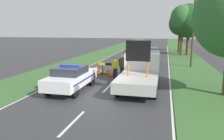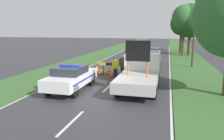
{
  "view_description": "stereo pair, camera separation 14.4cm",
  "coord_description": "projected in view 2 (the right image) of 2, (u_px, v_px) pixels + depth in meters",
  "views": [
    {
      "loc": [
        3.53,
        -11.92,
        3.74
      ],
      "look_at": [
        0.18,
        1.79,
        1.1
      ],
      "focal_mm": 35.0,
      "sensor_mm": 36.0,
      "label": 1
    },
    {
      "loc": [
        3.67,
        -11.88,
        3.74
      ],
      "look_at": [
        0.18,
        1.79,
        1.1
      ],
      "focal_mm": 35.0,
      "sensor_mm": 36.0,
      "label": 2
    }
  ],
  "objects": [
    {
      "name": "roadside_tree_near_left",
      "position": [
        184.0,
        18.0,
        30.6
      ],
      "size": [
        3.46,
        3.46,
        7.16
      ],
      "color": "#4C3823",
      "rests_on": "ground"
    },
    {
      "name": "traffic_cone_near_truck",
      "position": [
        100.0,
        70.0,
        18.55
      ],
      "size": [
        0.52,
        0.52,
        0.72
      ],
      "color": "black",
      "rests_on": "ground"
    },
    {
      "name": "police_officer",
      "position": [
        116.0,
        66.0,
        16.77
      ],
      "size": [
        0.57,
        0.36,
        1.58
      ],
      "rotation": [
        0.0,
        0.0,
        3.45
      ],
      "color": "#191E38",
      "rests_on": "ground"
    },
    {
      "name": "roadside_tree_mid_right",
      "position": [
        191.0,
        21.0,
        30.93
      ],
      "size": [
        4.58,
        4.58,
        7.32
      ],
      "color": "#4C3823",
      "rests_on": "ground"
    },
    {
      "name": "traffic_cone_behind_barrier",
      "position": [
        109.0,
        70.0,
        18.41
      ],
      "size": [
        0.52,
        0.52,
        0.71
      ],
      "color": "black",
      "rests_on": "ground"
    },
    {
      "name": "utility_pole",
      "position": [
        195.0,
        27.0,
        21.13
      ],
      "size": [
        1.2,
        0.2,
        7.76
      ],
      "color": "#473828",
      "rests_on": "ground"
    },
    {
      "name": "pedestrian_civilian",
      "position": [
        123.0,
        64.0,
        17.02
      ],
      "size": [
        0.64,
        0.4,
        1.77
      ],
      "rotation": [
        0.0,
        0.0,
        0.11
      ],
      "color": "#191E38",
      "rests_on": "ground"
    },
    {
      "name": "traffic_cone_centre_front",
      "position": [
        91.0,
        75.0,
        17.07
      ],
      "size": [
        0.35,
        0.35,
        0.49
      ],
      "color": "black",
      "rests_on": "ground"
    },
    {
      "name": "traffic_cone_lane_edge",
      "position": [
        112.0,
        73.0,
        17.51
      ],
      "size": [
        0.4,
        0.4,
        0.55
      ],
      "color": "black",
      "rests_on": "ground"
    },
    {
      "name": "traffic_cone_near_police",
      "position": [
        97.0,
        68.0,
        19.76
      ],
      "size": [
        0.39,
        0.39,
        0.54
      ],
      "color": "black",
      "rests_on": "ground"
    },
    {
      "name": "queued_car_suv_grey",
      "position": [
        150.0,
        59.0,
        21.36
      ],
      "size": [
        1.94,
        3.95,
        1.68
      ],
      "rotation": [
        0.0,
        0.0,
        3.14
      ],
      "color": "slate",
      "rests_on": "ground"
    },
    {
      "name": "roadside_tree_far_left",
      "position": [
        182.0,
        24.0,
        34.07
      ],
      "size": [
        3.49,
        3.49,
        6.45
      ],
      "color": "#4C3823",
      "rests_on": "ground"
    },
    {
      "name": "queued_car_sedan_silver",
      "position": [
        152.0,
        53.0,
        27.41
      ],
      "size": [
        1.75,
        4.69,
        1.47
      ],
      "rotation": [
        0.0,
        0.0,
        3.14
      ],
      "color": "#B2B2B7",
      "rests_on": "ground"
    },
    {
      "name": "lane_markings",
      "position": [
        132.0,
        64.0,
        23.94
      ],
      "size": [
        8.02,
        57.8,
        0.01
      ],
      "color": "silver",
      "rests_on": "ground"
    },
    {
      "name": "work_truck",
      "position": [
        140.0,
        72.0,
        14.05
      ],
      "size": [
        2.3,
        5.44,
        3.12
      ],
      "rotation": [
        0.0,
        0.0,
        3.13
      ],
      "color": "white",
      "rests_on": "ground"
    },
    {
      "name": "road_barrier",
      "position": [
        119.0,
        65.0,
        17.74
      ],
      "size": [
        3.29,
        0.08,
        1.02
      ],
      "rotation": [
        0.0,
        0.0,
        0.11
      ],
      "color": "black",
      "rests_on": "ground"
    },
    {
      "name": "roadside_tree_near_right",
      "position": [
        191.0,
        20.0,
        35.97
      ],
      "size": [
        3.77,
        3.77,
        7.33
      ],
      "color": "#4C3823",
      "rests_on": "ground"
    },
    {
      "name": "ground_plane",
      "position": [
        102.0,
        93.0,
        12.9
      ],
      "size": [
        160.0,
        160.0,
        0.0
      ],
      "primitive_type": "plane",
      "color": "#333335"
    },
    {
      "name": "grass_verge_right",
      "position": [
        186.0,
        56.0,
        30.45
      ],
      "size": [
        4.17,
        120.0,
        0.03
      ],
      "color": "#38602D",
      "rests_on": "ground"
    },
    {
      "name": "grass_verge_left",
      "position": [
        101.0,
        54.0,
        33.44
      ],
      "size": [
        4.17,
        120.0,
        0.03
      ],
      "color": "#38602D",
      "rests_on": "ground"
    },
    {
      "name": "police_car",
      "position": [
        71.0,
        77.0,
        13.49
      ],
      "size": [
        1.86,
        4.54,
        1.62
      ],
      "rotation": [
        0.0,
        0.0,
        -0.07
      ],
      "color": "white",
      "rests_on": "ground"
    }
  ]
}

